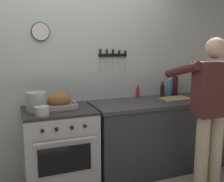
{
  "coord_description": "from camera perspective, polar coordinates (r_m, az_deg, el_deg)",
  "views": [
    {
      "loc": [
        -0.67,
        -1.79,
        1.6
      ],
      "look_at": [
        0.35,
        0.85,
        1.09
      ],
      "focal_mm": 42.07,
      "sensor_mm": 36.0,
      "label": 1
    }
  ],
  "objects": [
    {
      "name": "cutting_board",
      "position": [
        3.43,
        13.66,
        -1.65
      ],
      "size": [
        0.36,
        0.24,
        0.02
      ],
      "primitive_type": "cube",
      "color": "tan",
      "rests_on": "counter_block"
    },
    {
      "name": "saucepan",
      "position": [
        2.67,
        -15.0,
        -4.24
      ],
      "size": [
        0.15,
        0.15,
        0.09
      ],
      "color": "#B7B7BC",
      "rests_on": "stove"
    },
    {
      "name": "stove",
      "position": [
        3.04,
        -11.31,
        -12.14
      ],
      "size": [
        0.76,
        0.67,
        0.9
      ],
      "color": "#BCBCC1",
      "rests_on": "ground"
    },
    {
      "name": "roasting_pan",
      "position": [
        2.89,
        -11.39,
        -2.27
      ],
      "size": [
        0.35,
        0.26,
        0.18
      ],
      "color": "#B7B7BC",
      "rests_on": "stove"
    },
    {
      "name": "bottle_soy_sauce",
      "position": [
        3.49,
        10.89,
        -0.01
      ],
      "size": [
        0.06,
        0.06,
        0.21
      ],
      "color": "black",
      "rests_on": "counter_block"
    },
    {
      "name": "counter_block",
      "position": [
        3.55,
        12.36,
        -8.78
      ],
      "size": [
        2.03,
        0.65,
        0.9
      ],
      "color": "#38383D",
      "rests_on": "ground"
    },
    {
      "name": "person_cook",
      "position": [
        2.93,
        20.56,
        -3.16
      ],
      "size": [
        0.51,
        0.63,
        1.66
      ],
      "rotation": [
        0.0,
        0.0,
        1.6
      ],
      "color": "#C6B793",
      "rests_on": "ground"
    },
    {
      "name": "bottle_hot_sauce",
      "position": [
        3.45,
        5.61,
        -0.33
      ],
      "size": [
        0.05,
        0.05,
        0.17
      ],
      "color": "red",
      "rests_on": "counter_block"
    },
    {
      "name": "wall_back",
      "position": [
        3.23,
        -9.1,
        4.81
      ],
      "size": [
        6.0,
        0.13,
        2.6
      ],
      "color": "silver",
      "rests_on": "ground"
    },
    {
      "name": "stock_pot",
      "position": [
        2.87,
        -16.14,
        -2.21
      ],
      "size": [
        0.21,
        0.21,
        0.2
      ],
      "color": "#B7B7BC",
      "rests_on": "stove"
    },
    {
      "name": "bottle_wine_red",
      "position": [
        3.69,
        13.56,
        1.21
      ],
      "size": [
        0.07,
        0.07,
        0.33
      ],
      "color": "#47141E",
      "rests_on": "counter_block"
    },
    {
      "name": "bottle_dish_soap",
      "position": [
        3.59,
        12.31,
        0.38
      ],
      "size": [
        0.06,
        0.06,
        0.24
      ],
      "color": "#338CCC",
      "rests_on": "counter_block"
    }
  ]
}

